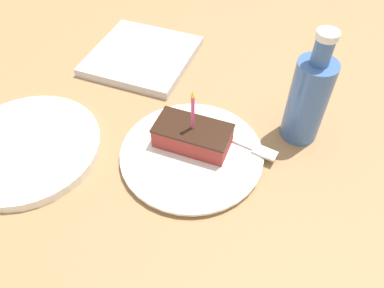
% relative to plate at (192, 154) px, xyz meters
% --- Properties ---
extents(ground_plane, '(2.40, 2.40, 0.04)m').
position_rel_plate_xyz_m(ground_plane, '(0.01, 0.00, -0.03)').
color(ground_plane, '#9E754C').
rests_on(ground_plane, ground).
extents(plate, '(0.27, 0.27, 0.02)m').
position_rel_plate_xyz_m(plate, '(0.00, 0.00, 0.00)').
color(plate, white).
rests_on(plate, ground_plane).
extents(cake_slice, '(0.07, 0.14, 0.13)m').
position_rel_plate_xyz_m(cake_slice, '(0.02, 0.01, 0.03)').
color(cake_slice, '#99332D').
rests_on(cake_slice, plate).
extents(fork, '(0.05, 0.19, 0.00)m').
position_rel_plate_xyz_m(fork, '(0.05, -0.07, 0.01)').
color(fork, silver).
rests_on(fork, plate).
extents(bottle, '(0.07, 0.07, 0.23)m').
position_rel_plate_xyz_m(bottle, '(0.13, -0.18, 0.08)').
color(bottle, '#3F66A5').
rests_on(bottle, ground_plane).
extents(side_plate, '(0.28, 0.28, 0.02)m').
position_rel_plate_xyz_m(side_plate, '(-0.10, 0.30, 0.00)').
color(side_plate, white).
rests_on(side_plate, ground_plane).
extents(marble_board, '(0.23, 0.23, 0.02)m').
position_rel_plate_xyz_m(marble_board, '(0.25, 0.22, 0.00)').
color(marble_board, silver).
rests_on(marble_board, ground_plane).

